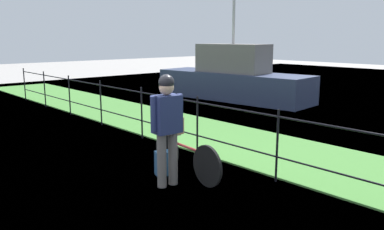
{
  "coord_description": "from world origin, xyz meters",
  "views": [
    {
      "loc": [
        5.25,
        -2.98,
        2.2
      ],
      "look_at": [
        0.35,
        1.42,
        0.9
      ],
      "focal_mm": 36.88,
      "sensor_mm": 36.0,
      "label": 1
    }
  ],
  "objects": [
    {
      "name": "wooden_crate",
      "position": [
        0.27,
        1.02,
        0.78
      ],
      "size": [
        0.39,
        0.31,
        0.27
      ],
      "primitive_type": "cube",
      "rotation": [
        0.0,
        0.0,
        -0.09
      ],
      "color": "#A87F51",
      "rests_on": "bicycle_main"
    },
    {
      "name": "backpack_on_paving",
      "position": [
        0.4,
        0.77,
        0.2
      ],
      "size": [
        0.26,
        0.32,
        0.4
      ],
      "primitive_type": "cube",
      "rotation": [
        0.0,
        0.0,
        4.39
      ],
      "color": "#28517A",
      "rests_on": "ground"
    },
    {
      "name": "moored_boat_near",
      "position": [
        -4.33,
        7.59,
        0.73
      ],
      "size": [
        6.0,
        2.26,
        3.57
      ],
      "color": "#2D3856",
      "rests_on": "ground"
    },
    {
      "name": "bicycle_main",
      "position": [
        0.67,
        0.98,
        0.34
      ],
      "size": [
        1.72,
        0.23,
        0.64
      ],
      "color": "black",
      "rests_on": "ground"
    },
    {
      "name": "terrier_dog",
      "position": [
        0.29,
        1.02,
        0.99
      ],
      "size": [
        0.32,
        0.16,
        0.18
      ],
      "color": "#4C3D2D",
      "rests_on": "wooden_crate"
    },
    {
      "name": "ground_plane",
      "position": [
        0.0,
        0.0,
        0.0
      ],
      "size": [
        60.0,
        60.0,
        0.0
      ],
      "primitive_type": "plane",
      "color": "#9E9993"
    },
    {
      "name": "iron_fence",
      "position": [
        -0.0,
        1.87,
        0.66
      ],
      "size": [
        18.04,
        0.04,
        1.14
      ],
      "color": "black",
      "rests_on": "ground"
    },
    {
      "name": "grass_strip",
      "position": [
        0.0,
        3.17,
        0.01
      ],
      "size": [
        27.0,
        2.4,
        0.03
      ],
      "primitive_type": "cube",
      "color": "#478438",
      "rests_on": "ground"
    },
    {
      "name": "cyclist_person",
      "position": [
        0.8,
        0.52,
        1.0
      ],
      "size": [
        0.29,
        0.54,
        1.68
      ],
      "color": "slate",
      "rests_on": "ground"
    }
  ]
}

